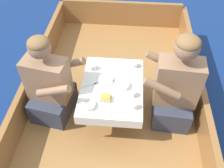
{
  "coord_description": "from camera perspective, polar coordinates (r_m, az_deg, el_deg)",
  "views": [
    {
      "loc": [
        0.14,
        -1.75,
        2.37
      ],
      "look_at": [
        0.0,
        -0.11,
        0.66
      ],
      "focal_mm": 40.0,
      "sensor_mm": 36.0,
      "label": 1
    }
  ],
  "objects": [
    {
      "name": "boat_deck",
      "position": [
        2.85,
        0.2,
        -5.84
      ],
      "size": [
        1.84,
        3.18,
        0.25
      ],
      "primitive_type": "cube",
      "color": "#9E6B38",
      "rests_on": "ground_plane"
    },
    {
      "name": "person_starboard",
      "position": [
        2.41,
        14.27,
        -1.03
      ],
      "size": [
        0.54,
        0.47,
        1.0
      ],
      "rotation": [
        0.0,
        0.0,
        3.08
      ],
      "color": "#333847",
      "rests_on": "boat_deck"
    },
    {
      "name": "coffee_cup_center",
      "position": [
        2.54,
        -4.36,
        3.91
      ],
      "size": [
        0.1,
        0.07,
        0.06
      ],
      "color": "white",
      "rests_on": "cockpit_table"
    },
    {
      "name": "tin_can",
      "position": [
        2.29,
        4.85,
        -2.23
      ],
      "size": [
        0.07,
        0.07,
        0.05
      ],
      "color": "silver",
      "rests_on": "cockpit_table"
    },
    {
      "name": "ground_plane",
      "position": [
        2.95,
        0.19,
        -7.35
      ],
      "size": [
        60.0,
        60.0,
        0.0
      ],
      "primitive_type": "plane",
      "color": "navy"
    },
    {
      "name": "gunwale_port",
      "position": [
        2.83,
        -18.13,
        -0.74
      ],
      "size": [
        0.06,
        3.18,
        0.32
      ],
      "primitive_type": "cube",
      "color": "#936033",
      "rests_on": "boat_deck"
    },
    {
      "name": "cockpit_table",
      "position": [
        2.42,
        0.0,
        -1.02
      ],
      "size": [
        0.59,
        0.8,
        0.39
      ],
      "color": "#B2B2B7",
      "rests_on": "boat_deck"
    },
    {
      "name": "utensil_spoon_center",
      "position": [
        2.2,
        2.73,
        -5.8
      ],
      "size": [
        0.14,
        0.12,
        0.01
      ],
      "rotation": [
        0.0,
        0.0,
        0.71
      ],
      "color": "silver",
      "rests_on": "cockpit_table"
    },
    {
      "name": "utensil_spoon_starboard",
      "position": [
        2.49,
        3.62,
        2.11
      ],
      "size": [
        0.05,
        0.17,
        0.01
      ],
      "rotation": [
        0.0,
        0.0,
        1.4
      ],
      "color": "silver",
      "rests_on": "cockpit_table"
    },
    {
      "name": "person_port",
      "position": [
        2.47,
        -13.98,
        -0.55
      ],
      "size": [
        0.57,
        0.52,
        0.94
      ],
      "rotation": [
        0.0,
        0.0,
        -0.18
      ],
      "color": "#333847",
      "rests_on": "boat_deck"
    },
    {
      "name": "bow_coaming",
      "position": [
        3.84,
        2.22,
        15.8
      ],
      "size": [
        1.72,
        0.06,
        0.37
      ],
      "primitive_type": "cube",
      "color": "#936033",
      "rests_on": "boat_deck"
    },
    {
      "name": "bowl_starboard_near",
      "position": [
        2.37,
        2.3,
        -0.15
      ],
      "size": [
        0.14,
        0.14,
        0.04
      ],
      "color": "white",
      "rests_on": "cockpit_table"
    },
    {
      "name": "utensil_knife_port",
      "position": [
        2.46,
        1.18,
        1.51
      ],
      "size": [
        0.08,
        0.16,
        0.0
      ],
      "rotation": [
        0.0,
        0.0,
        1.16
      ],
      "color": "silver",
      "rests_on": "cockpit_table"
    },
    {
      "name": "bowl_port_near",
      "position": [
        2.21,
        -5.45,
        -4.77
      ],
      "size": [
        0.13,
        0.13,
        0.04
      ],
      "color": "white",
      "rests_on": "cockpit_table"
    },
    {
      "name": "coffee_cup_starboard",
      "position": [
        2.19,
        5.06,
        -4.96
      ],
      "size": [
        0.09,
        0.06,
        0.06
      ],
      "color": "white",
      "rests_on": "cockpit_table"
    },
    {
      "name": "gunwale_starboard",
      "position": [
        2.74,
        19.21,
        -3.07
      ],
      "size": [
        0.06,
        3.18,
        0.32
      ],
      "primitive_type": "cube",
      "color": "#936033",
      "rests_on": "boat_deck"
    },
    {
      "name": "sandwich",
      "position": [
        2.24,
        -1.41,
        -3.19
      ],
      "size": [
        0.1,
        0.09,
        0.05
      ],
      "rotation": [
        0.0,
        0.0,
        -0.1
      ],
      "color": "tan",
      "rests_on": "plate_sandwich"
    },
    {
      "name": "utensil_knife_starboard",
      "position": [
        2.34,
        -2.17,
        -1.59
      ],
      "size": [
        0.04,
        0.17,
        0.0
      ],
      "rotation": [
        0.0,
        0.0,
        1.38
      ],
      "color": "silver",
      "rests_on": "cockpit_table"
    },
    {
      "name": "bowl_center_far",
      "position": [
        2.41,
        -1.5,
        0.97
      ],
      "size": [
        0.14,
        0.14,
        0.04
      ],
      "color": "white",
      "rests_on": "cockpit_table"
    },
    {
      "name": "plate_bread",
      "position": [
        2.57,
        0.58,
        3.92
      ],
      "size": [
        0.22,
        0.22,
        0.01
      ],
      "color": "white",
      "rests_on": "cockpit_table"
    },
    {
      "name": "utensil_fork_starboard",
      "position": [
        2.4,
        -4.94,
        -0.24
      ],
      "size": [
        0.16,
        0.09,
        0.0
      ],
      "rotation": [
        0.0,
        0.0,
        0.48
      ],
      "color": "silver",
      "rests_on": "cockpit_table"
    },
    {
      "name": "coffee_cup_port",
      "position": [
        2.57,
        5.04,
        4.5
      ],
      "size": [
        0.11,
        0.08,
        0.06
      ],
      "color": "white",
      "rests_on": "cockpit_table"
    },
    {
      "name": "plate_sandwich",
      "position": [
        2.26,
        -1.39,
        -3.64
      ],
      "size": [
        0.17,
        0.17,
        0.01
      ],
      "color": "white",
      "rests_on": "cockpit_table"
    }
  ]
}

